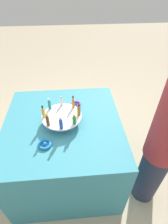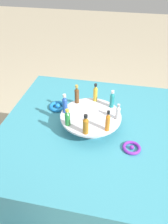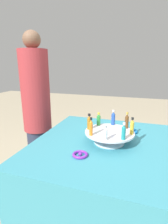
# 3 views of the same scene
# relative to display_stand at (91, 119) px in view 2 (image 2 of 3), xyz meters

# --- Properties ---
(ground_plane) EXTENTS (12.00, 12.00, 0.00)m
(ground_plane) POSITION_rel_display_stand_xyz_m (0.00, 0.00, -0.82)
(ground_plane) COLOR tan
(party_table) EXTENTS (1.02, 1.02, 0.76)m
(party_table) POSITION_rel_display_stand_xyz_m (0.00, 0.00, -0.44)
(party_table) COLOR teal
(party_table) RESTS_ON ground_plane
(display_stand) EXTENTS (0.33, 0.33, 0.08)m
(display_stand) POSITION_rel_display_stand_xyz_m (0.00, 0.00, 0.00)
(display_stand) COLOR silver
(display_stand) RESTS_ON party_table
(bottle_green) EXTENTS (0.03, 0.03, 0.10)m
(bottle_green) POSITION_rel_display_stand_xyz_m (-0.10, 0.10, 0.07)
(bottle_green) COLOR #288438
(bottle_green) RESTS_ON display_stand
(bottle_amber) EXTENTS (0.03, 0.03, 0.11)m
(bottle_amber) POSITION_rel_display_stand_xyz_m (-0.14, 0.00, 0.08)
(bottle_amber) COLOR #AD6B19
(bottle_amber) RESTS_ON display_stand
(bottle_orange) EXTENTS (0.02, 0.02, 0.12)m
(bottle_orange) POSITION_rel_display_stand_xyz_m (-0.10, -0.10, 0.08)
(bottle_orange) COLOR orange
(bottle_orange) RESTS_ON display_stand
(bottle_clear) EXTENTS (0.02, 0.02, 0.09)m
(bottle_clear) POSITION_rel_display_stand_xyz_m (-0.00, -0.14, 0.07)
(bottle_clear) COLOR silver
(bottle_clear) RESTS_ON display_stand
(bottle_teal) EXTENTS (0.03, 0.03, 0.11)m
(bottle_teal) POSITION_rel_display_stand_xyz_m (0.10, -0.10, 0.08)
(bottle_teal) COLOR teal
(bottle_teal) RESTS_ON display_stand
(bottle_gold) EXTENTS (0.02, 0.02, 0.11)m
(bottle_gold) POSITION_rel_display_stand_xyz_m (0.14, -0.00, 0.08)
(bottle_gold) COLOR gold
(bottle_gold) RESTS_ON display_stand
(bottle_brown) EXTENTS (0.03, 0.03, 0.12)m
(bottle_brown) POSITION_rel_display_stand_xyz_m (0.10, 0.10, 0.08)
(bottle_brown) COLOR brown
(bottle_brown) RESTS_ON display_stand
(bottle_blue) EXTENTS (0.03, 0.03, 0.11)m
(bottle_blue) POSITION_rel_display_stand_xyz_m (0.00, 0.14, 0.08)
(bottle_blue) COLOR #234CAD
(bottle_blue) RESTS_ON display_stand
(ribbon_bow_purple) EXTENTS (0.09, 0.09, 0.02)m
(ribbon_bow_purple) POSITION_rel_display_stand_xyz_m (-0.13, -0.23, -0.04)
(ribbon_bow_purple) COLOR purple
(ribbon_bow_purple) RESTS_ON party_table
(ribbon_bow_blue) EXTENTS (0.11, 0.11, 0.03)m
(ribbon_bow_blue) POSITION_rel_display_stand_xyz_m (0.13, 0.23, -0.04)
(ribbon_bow_blue) COLOR blue
(ribbon_bow_blue) RESTS_ON party_table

